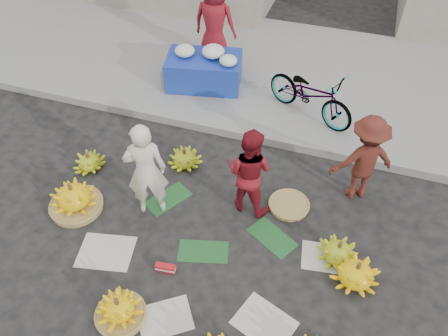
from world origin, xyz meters
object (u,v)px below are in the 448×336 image
(banana_bunch_0, at_px, (74,198))
(bicycle, at_px, (311,94))
(vendor_cream, at_px, (146,171))
(flower_table, at_px, (204,69))
(banana_bunch_4, at_px, (356,273))

(banana_bunch_0, bearing_deg, bicycle, 47.86)
(vendor_cream, relative_size, flower_table, 1.01)
(banana_bunch_4, relative_size, vendor_cream, 0.40)
(banana_bunch_0, relative_size, vendor_cream, 0.48)
(banana_bunch_0, distance_m, flower_table, 3.44)
(banana_bunch_4, xyz_separation_m, bicycle, (-1.14, 2.97, 0.40))
(banana_bunch_0, height_order, vendor_cream, vendor_cream)
(banana_bunch_0, distance_m, bicycle, 4.08)
(banana_bunch_0, xyz_separation_m, flower_table, (0.71, 3.36, 0.23))
(banana_bunch_0, xyz_separation_m, vendor_cream, (1.01, 0.34, 0.54))
(banana_bunch_0, height_order, bicycle, bicycle)
(banana_bunch_4, xyz_separation_m, vendor_cream, (-2.85, 0.29, 0.59))
(banana_bunch_0, xyz_separation_m, banana_bunch_4, (3.86, 0.04, -0.05))
(banana_bunch_4, distance_m, vendor_cream, 2.92)
(banana_bunch_4, height_order, bicycle, bicycle)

